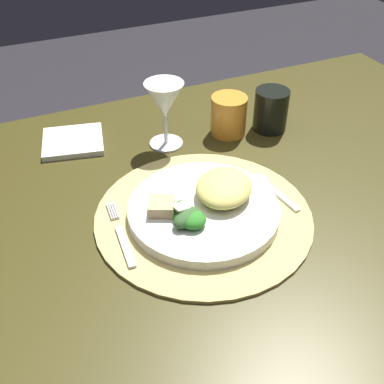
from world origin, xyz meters
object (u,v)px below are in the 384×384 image
at_px(fork, 122,236).
at_px(amber_tumbler, 229,115).
at_px(napkin, 73,141).
at_px(dark_tumbler, 271,110).
at_px(dinner_plate, 204,210).
at_px(wine_glass, 165,102).
at_px(dining_table, 221,254).
at_px(spoon, 268,185).

xyz_separation_m(fork, amber_tumbler, (0.32, 0.23, 0.03)).
relative_size(napkin, dark_tumbler, 1.36).
xyz_separation_m(dinner_plate, amber_tumbler, (0.17, 0.24, 0.03)).
distance_m(fork, wine_glass, 0.31).
xyz_separation_m(dining_table, fork, (-0.20, -0.02, 0.15)).
bearing_deg(dark_tumbler, dining_table, -137.71).
distance_m(napkin, dark_tumbler, 0.44).
bearing_deg(dark_tumbler, dinner_plate, -140.59).
relative_size(dinner_plate, wine_glass, 1.86).
relative_size(fork, wine_glass, 1.17).
relative_size(spoon, amber_tumbler, 1.48).
height_order(spoon, napkin, same).
distance_m(spoon, napkin, 0.43).
height_order(dinner_plate, amber_tumbler, amber_tumbler).
distance_m(spoon, wine_glass, 0.27).
relative_size(wine_glass, amber_tumbler, 1.64).
xyz_separation_m(dining_table, spoon, (0.09, -0.00, 0.15)).
height_order(fork, spoon, spoon).
height_order(dining_table, wine_glass, wine_glass).
bearing_deg(dinner_plate, fork, 178.91).
bearing_deg(spoon, dining_table, 178.65).
distance_m(spoon, amber_tumbler, 0.22).
relative_size(napkin, amber_tumbler, 1.46).
distance_m(dining_table, spoon, 0.17).
distance_m(wine_glass, dark_tumbler, 0.24).
height_order(dinner_plate, napkin, dinner_plate).
bearing_deg(napkin, dinner_plate, -64.57).
height_order(spoon, amber_tumbler, amber_tumbler).
bearing_deg(wine_glass, amber_tumbler, -4.54).
xyz_separation_m(dinner_plate, napkin, (-0.16, 0.33, -0.01)).
height_order(dining_table, amber_tumbler, amber_tumbler).
bearing_deg(fork, napkin, 91.49).
xyz_separation_m(napkin, amber_tumbler, (0.33, -0.09, 0.04)).
relative_size(spoon, wine_glass, 0.90).
bearing_deg(fork, wine_glass, 54.54).
distance_m(dinner_plate, wine_glass, 0.26).
bearing_deg(amber_tumbler, fork, -143.64).
relative_size(dining_table, wine_glass, 9.71).
height_order(dining_table, napkin, napkin).
relative_size(dining_table, spoon, 10.77).
height_order(dining_table, dinner_plate, dinner_plate).
distance_m(dining_table, napkin, 0.40).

